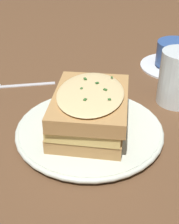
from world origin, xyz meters
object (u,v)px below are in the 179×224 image
dinner_plate (89,130)px  fork (0,87)px  water_glass (179,78)px  teacup_with_saucer (176,57)px  sandwich (90,110)px

dinner_plate → fork: 0.23m
dinner_plate → water_glass: (-0.02, -0.18, 0.04)m
dinner_plate → teacup_with_saucer: teacup_with_saucer is taller
dinner_plate → teacup_with_saucer: size_ratio=1.53×
sandwich → fork: sandwich is taller
water_glass → dinner_plate: bearing=84.2°
dinner_plate → teacup_with_saucer: 0.31m
sandwich → teacup_with_saucer: 0.31m
dinner_plate → sandwich: sandwich is taller
dinner_plate → water_glass: bearing=-95.8°
dinner_plate → fork: bearing=11.1°
dinner_plate → sandwich: 0.04m
sandwich → teacup_with_saucer: size_ratio=1.21×
water_glass → sandwich: bearing=84.9°
dinner_plate → water_glass: water_glass is taller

